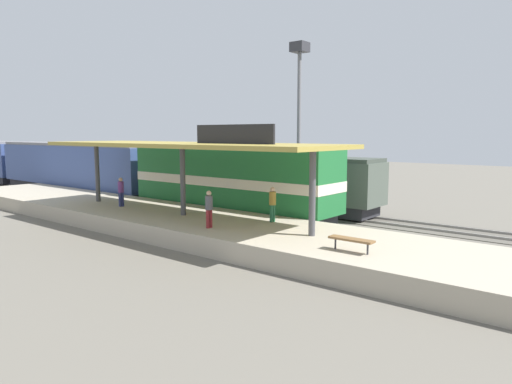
% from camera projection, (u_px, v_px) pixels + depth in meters
% --- Properties ---
extents(ground_plane, '(120.00, 120.00, 0.00)m').
position_uv_depth(ground_plane, '(261.00, 215.00, 30.00)').
color(ground_plane, '#666056').
extents(track_near, '(3.20, 110.00, 0.16)m').
position_uv_depth(track_near, '(241.00, 219.00, 28.46)').
color(track_near, '#565249').
rests_on(track_near, ground).
extents(track_far, '(3.20, 110.00, 0.16)m').
position_uv_depth(track_far, '(285.00, 210.00, 31.99)').
color(track_far, '#565249').
rests_on(track_far, ground).
extents(platform, '(6.00, 44.00, 0.90)m').
position_uv_depth(platform, '(184.00, 223.00, 24.88)').
color(platform, '#A89E89').
rests_on(platform, ground).
extents(station_canopy, '(5.20, 18.00, 4.70)m').
position_uv_depth(station_canopy, '(183.00, 146.00, 24.32)').
color(station_canopy, '#47474C').
rests_on(station_canopy, platform).
extents(platform_bench, '(0.44, 1.70, 0.50)m').
position_uv_depth(platform_bench, '(351.00, 240.00, 17.03)').
color(platform_bench, '#333338').
rests_on(platform_bench, platform).
extents(locomotive, '(2.93, 14.43, 4.44)m').
position_uv_depth(locomotive, '(230.00, 179.00, 28.72)').
color(locomotive, '#28282D').
rests_on(locomotive, track_near).
extents(passenger_carriage_front, '(2.90, 20.00, 4.24)m').
position_uv_depth(passenger_carriage_front, '(74.00, 167.00, 40.05)').
color(passenger_carriage_front, '#28282D').
rests_on(passenger_carriage_front, track_near).
extents(freight_car, '(2.80, 12.00, 3.54)m').
position_uv_depth(freight_car, '(294.00, 182.00, 31.30)').
color(freight_car, '#28282D').
rests_on(freight_car, track_far).
extents(light_mast, '(1.10, 1.10, 11.70)m').
position_uv_depth(light_mast, '(299.00, 89.00, 34.13)').
color(light_mast, slate).
rests_on(light_mast, ground).
extents(person_waiting, '(0.34, 0.34, 1.71)m').
position_uv_depth(person_waiting, '(273.00, 203.00, 22.77)').
color(person_waiting, '#23603D').
rests_on(person_waiting, platform).
extents(person_walking, '(0.34, 0.34, 1.71)m').
position_uv_depth(person_walking, '(121.00, 190.00, 27.66)').
color(person_walking, navy).
rests_on(person_walking, platform).
extents(person_boarding, '(0.34, 0.34, 1.71)m').
position_uv_depth(person_boarding, '(209.00, 207.00, 21.32)').
color(person_boarding, maroon).
rests_on(person_boarding, platform).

